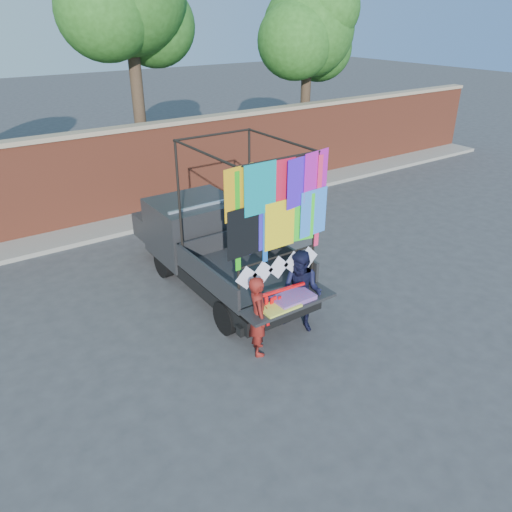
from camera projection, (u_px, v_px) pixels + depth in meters
ground at (272, 325)px, 9.68m from camera, size 90.00×90.00×0.00m
brick_wall at (128, 172)px, 14.25m from camera, size 30.00×0.45×2.61m
curb at (142, 221)px, 14.30m from camera, size 30.00×1.20×0.12m
tree_mid at (130, 1)px, 13.66m from camera, size 4.20×3.30×7.73m
tree_right at (310, 33)px, 17.39m from camera, size 4.20×3.30×6.62m
pickup_truck at (206, 243)px, 11.03m from camera, size 2.12×5.34×3.36m
woman at (258, 316)px, 8.60m from camera, size 0.55×0.65×1.50m
man at (302, 292)px, 9.22m from camera, size 0.92×0.98×1.61m
streamer_bundle at (276, 302)px, 8.82m from camera, size 0.99×0.13×0.68m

